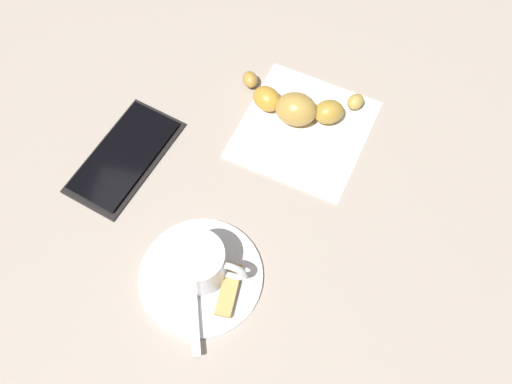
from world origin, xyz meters
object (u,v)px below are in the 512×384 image
at_px(saucer, 201,276).
at_px(croissant, 297,106).
at_px(napkin, 304,129).
at_px(cell_phone, 125,156).
at_px(espresso_cup, 201,263).
at_px(sugar_packet, 225,289).
at_px(teaspoon, 191,275).

bearing_deg(saucer, croissant, 164.14).
bearing_deg(saucer, napkin, 159.65).
bearing_deg(cell_phone, croissant, 118.23).
xyz_separation_m(espresso_cup, napkin, (-0.20, 0.08, -0.03)).
xyz_separation_m(espresso_cup, sugar_packet, (0.02, 0.03, -0.02)).
xyz_separation_m(sugar_packet, napkin, (-0.22, 0.05, -0.01)).
bearing_deg(espresso_cup, napkin, 159.54).
xyz_separation_m(saucer, teaspoon, (0.00, -0.01, 0.01)).
relative_size(espresso_cup, cell_phone, 0.48).
relative_size(saucer, croissant, 0.82).
distance_m(napkin, croissant, 0.03).
xyz_separation_m(croissant, cell_phone, (0.10, -0.19, -0.02)).
height_order(napkin, croissant, croissant).
relative_size(saucer, teaspoon, 1.07).
distance_m(teaspoon, croissant, 0.24).
relative_size(sugar_packet, croissant, 0.35).
bearing_deg(teaspoon, napkin, 158.06).
distance_m(saucer, cell_phone, 0.18).
xyz_separation_m(saucer, croissant, (-0.23, 0.06, 0.02)).
bearing_deg(sugar_packet, teaspoon, 80.01).
distance_m(espresso_cup, sugar_packet, 0.04).
distance_m(teaspoon, napkin, 0.23).
relative_size(napkin, croissant, 0.96).
distance_m(espresso_cup, napkin, 0.22).
relative_size(croissant, cell_phone, 0.98).
bearing_deg(napkin, sugar_packet, -12.40).
relative_size(espresso_cup, sugar_packet, 1.41).
height_order(espresso_cup, croissant, espresso_cup).
bearing_deg(teaspoon, espresso_cup, 131.91).
distance_m(croissant, cell_phone, 0.22).
height_order(teaspoon, cell_phone, teaspoon).
bearing_deg(napkin, espresso_cup, -20.46).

